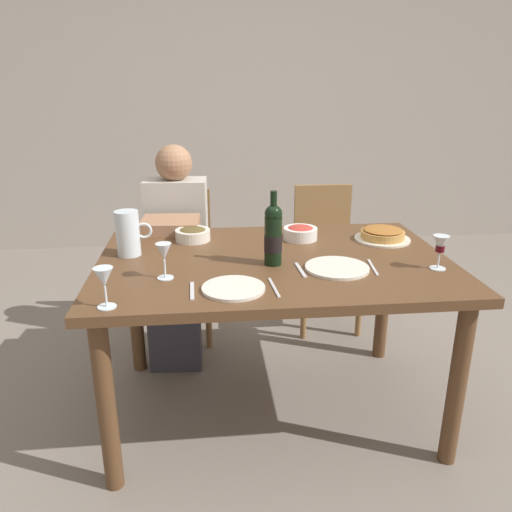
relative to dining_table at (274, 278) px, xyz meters
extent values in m
plane|color=slate|center=(0.00, 0.00, -0.67)|extent=(8.00, 8.00, 0.00)
cube|color=#A3998E|center=(0.00, 2.66, 0.73)|extent=(8.00, 0.10, 2.80)
cube|color=brown|center=(0.00, 0.00, 0.07)|extent=(1.50, 1.00, 0.04)
cylinder|color=brown|center=(-0.67, -0.42, -0.31)|extent=(0.07, 0.07, 0.72)
cylinder|color=brown|center=(0.67, -0.42, -0.31)|extent=(0.07, 0.07, 0.72)
cylinder|color=brown|center=(-0.67, 0.42, -0.31)|extent=(0.07, 0.07, 0.72)
cylinder|color=brown|center=(0.67, 0.42, -0.31)|extent=(0.07, 0.07, 0.72)
cylinder|color=black|center=(-0.01, -0.07, 0.19)|extent=(0.07, 0.07, 0.20)
sphere|color=black|center=(-0.01, -0.07, 0.31)|extent=(0.07, 0.07, 0.07)
cylinder|color=black|center=(-0.01, -0.07, 0.36)|extent=(0.03, 0.03, 0.08)
cylinder|color=black|center=(-0.01, -0.07, 0.18)|extent=(0.07, 0.07, 0.07)
cylinder|color=silver|center=(-0.62, 0.11, 0.19)|extent=(0.10, 0.10, 0.20)
cylinder|color=silver|center=(-0.62, 0.11, 0.16)|extent=(0.09, 0.09, 0.12)
torus|color=silver|center=(-0.55, 0.11, 0.20)|extent=(0.07, 0.01, 0.07)
cylinder|color=silver|center=(0.55, 0.21, 0.10)|extent=(0.26, 0.26, 0.01)
cylinder|color=#C18E47|center=(0.55, 0.21, 0.12)|extent=(0.21, 0.21, 0.03)
ellipsoid|color=#9E6028|center=(0.55, 0.21, 0.14)|extent=(0.19, 0.19, 0.02)
cylinder|color=white|center=(0.16, 0.26, 0.12)|extent=(0.16, 0.16, 0.06)
ellipsoid|color=#B2382D|center=(0.16, 0.26, 0.14)|extent=(0.13, 0.13, 0.04)
cylinder|color=silver|center=(-0.35, 0.30, 0.12)|extent=(0.17, 0.17, 0.05)
ellipsoid|color=brown|center=(-0.35, 0.30, 0.14)|extent=(0.14, 0.14, 0.04)
cylinder|color=silver|center=(0.64, -0.19, 0.09)|extent=(0.06, 0.06, 0.00)
cylinder|color=silver|center=(0.64, -0.19, 0.13)|extent=(0.01, 0.01, 0.07)
cone|color=silver|center=(0.64, -0.19, 0.20)|extent=(0.06, 0.06, 0.07)
cylinder|color=#470A14|center=(0.64, -0.19, 0.18)|extent=(0.04, 0.04, 0.02)
cylinder|color=silver|center=(-0.45, -0.18, 0.09)|extent=(0.06, 0.06, 0.00)
cylinder|color=silver|center=(-0.45, -0.18, 0.13)|extent=(0.01, 0.01, 0.07)
cone|color=silver|center=(-0.45, -0.18, 0.20)|extent=(0.06, 0.06, 0.06)
cylinder|color=silver|center=(-0.63, -0.43, 0.09)|extent=(0.06, 0.06, 0.00)
cylinder|color=silver|center=(-0.63, -0.43, 0.13)|extent=(0.01, 0.01, 0.07)
cone|color=silver|center=(-0.63, -0.43, 0.20)|extent=(0.07, 0.07, 0.07)
cylinder|color=silver|center=(0.24, -0.15, 0.10)|extent=(0.26, 0.26, 0.01)
cylinder|color=silver|center=(-0.19, -0.32, 0.10)|extent=(0.23, 0.23, 0.01)
cube|color=silver|center=(0.09, -0.15, 0.09)|extent=(0.02, 0.16, 0.00)
cube|color=silver|center=(0.39, -0.15, 0.09)|extent=(0.03, 0.18, 0.00)
cube|color=silver|center=(-0.04, -0.32, 0.09)|extent=(0.02, 0.18, 0.00)
cube|color=silver|center=(-0.34, -0.32, 0.09)|extent=(0.02, 0.16, 0.00)
cube|color=olive|center=(-0.45, 0.79, -0.21)|extent=(0.42, 0.42, 0.02)
cube|color=olive|center=(-0.44, 0.98, 0.00)|extent=(0.36, 0.05, 0.40)
cylinder|color=olive|center=(-0.63, 0.63, -0.44)|extent=(0.04, 0.04, 0.45)
cylinder|color=olive|center=(-0.29, 0.61, -0.44)|extent=(0.04, 0.04, 0.45)
cylinder|color=olive|center=(-0.61, 0.97, -0.44)|extent=(0.04, 0.04, 0.45)
cylinder|color=olive|center=(-0.27, 0.95, -0.44)|extent=(0.04, 0.04, 0.45)
cube|color=#B7B2A8|center=(-0.45, 0.75, 0.05)|extent=(0.35, 0.22, 0.50)
sphere|color=#9E7051|center=(-0.45, 0.75, 0.39)|extent=(0.20, 0.20, 0.20)
cube|color=#33333D|center=(-0.46, 0.56, -0.20)|extent=(0.33, 0.40, 0.14)
cube|color=#33333D|center=(-0.47, 0.41, -0.47)|extent=(0.28, 0.14, 0.40)
cube|color=#9E7051|center=(-0.47, 0.47, 0.12)|extent=(0.30, 0.26, 0.06)
cube|color=olive|center=(0.45, 0.83, -0.21)|extent=(0.40, 0.40, 0.02)
cube|color=olive|center=(0.45, 1.02, 0.00)|extent=(0.36, 0.03, 0.40)
cylinder|color=olive|center=(0.28, 0.66, -0.44)|extent=(0.04, 0.04, 0.45)
cylinder|color=olive|center=(0.62, 0.66, -0.44)|extent=(0.04, 0.04, 0.45)
cylinder|color=olive|center=(0.28, 1.00, -0.44)|extent=(0.04, 0.04, 0.45)
cylinder|color=olive|center=(0.62, 1.00, -0.44)|extent=(0.04, 0.04, 0.45)
camera|label=1|loc=(-0.28, -2.00, 0.81)|focal=35.05mm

